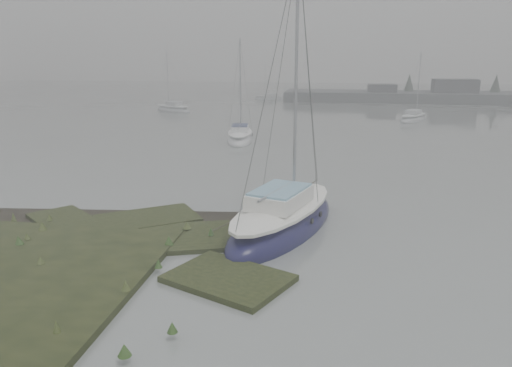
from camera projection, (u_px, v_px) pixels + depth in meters
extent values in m
plane|color=slate|center=(295.00, 132.00, 44.37)|extent=(160.00, 160.00, 0.00)
cube|color=#4C4F51|center=(496.00, 98.00, 70.84)|extent=(60.00, 8.00, 1.60)
cube|color=#424247|center=(382.00, 92.00, 72.12)|extent=(4.00, 3.00, 2.20)
cube|color=#424247|center=(454.00, 90.00, 70.50)|extent=(6.00, 3.00, 3.00)
cone|color=#384238|center=(409.00, 86.00, 73.22)|extent=(2.00, 2.00, 3.50)
cone|color=#384238|center=(495.00, 87.00, 71.39)|extent=(2.00, 2.00, 3.50)
ellipsoid|color=#15133C|center=(283.00, 226.00, 19.57)|extent=(4.98, 8.46, 1.95)
ellipsoid|color=white|center=(283.00, 207.00, 19.38)|extent=(4.16, 7.32, 0.55)
cube|color=white|center=(280.00, 198.00, 18.96)|extent=(2.49, 3.15, 0.57)
cube|color=#79A8C2|center=(280.00, 189.00, 18.88)|extent=(2.31, 2.90, 0.09)
cylinder|color=#939399|center=(296.00, 75.00, 19.01)|extent=(0.13, 0.13, 9.19)
cylinder|color=#939399|center=(277.00, 191.00, 18.68)|extent=(1.09, 3.09, 0.10)
ellipsoid|color=silver|center=(240.00, 140.00, 39.62)|extent=(2.75, 6.23, 1.46)
ellipsoid|color=white|center=(240.00, 132.00, 39.47)|extent=(2.26, 5.41, 0.41)
cube|color=white|center=(240.00, 128.00, 39.13)|extent=(1.55, 2.22, 0.43)
cube|color=#161E4B|center=(240.00, 125.00, 39.07)|extent=(1.44, 2.04, 0.07)
cylinder|color=#939399|center=(240.00, 84.00, 39.28)|extent=(0.09, 0.09, 6.89)
cylinder|color=#939399|center=(240.00, 126.00, 38.91)|extent=(0.39, 2.40, 0.08)
ellipsoid|color=#9C9FA6|center=(173.00, 111.00, 59.94)|extent=(5.64, 4.32, 1.33)
ellipsoid|color=silver|center=(173.00, 106.00, 59.81)|extent=(4.85, 3.65, 0.38)
cube|color=silver|center=(174.00, 104.00, 59.58)|extent=(2.21, 1.96, 0.39)
cube|color=#B6BAC2|center=(174.00, 102.00, 59.52)|extent=(2.04, 1.81, 0.06)
cylinder|color=#939399|center=(168.00, 77.00, 59.38)|extent=(0.09, 0.09, 6.26)
cylinder|color=#939399|center=(175.00, 102.00, 59.43)|extent=(1.93, 1.17, 0.07)
ellipsoid|color=#B3B7BC|center=(413.00, 120.00, 51.58)|extent=(4.15, 5.49, 1.29)
ellipsoid|color=silver|center=(414.00, 115.00, 51.45)|extent=(3.51, 4.72, 0.36)
cube|color=silver|center=(413.00, 112.00, 51.20)|extent=(1.89, 2.15, 0.38)
cube|color=#B0B6BC|center=(413.00, 110.00, 51.14)|extent=(1.75, 1.98, 0.06)
cylinder|color=#939399|center=(419.00, 82.00, 51.14)|extent=(0.08, 0.08, 6.08)
cylinder|color=#939399|center=(413.00, 110.00, 51.03)|extent=(1.11, 1.88, 0.07)
ellipsoid|color=silver|center=(269.00, 99.00, 75.94)|extent=(4.41, 1.65, 1.05)
ellipsoid|color=silver|center=(269.00, 96.00, 75.84)|extent=(3.83, 1.33, 0.30)
cube|color=silver|center=(270.00, 94.00, 75.73)|extent=(1.53, 1.00, 0.31)
cube|color=silver|center=(270.00, 93.00, 75.69)|extent=(1.41, 0.94, 0.05)
cylinder|color=#939399|center=(265.00, 78.00, 75.27)|extent=(0.07, 0.07, 4.96)
cylinder|color=#939399|center=(271.00, 93.00, 75.66)|extent=(1.74, 0.14, 0.06)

